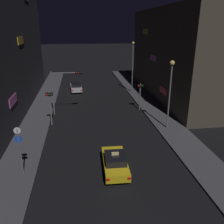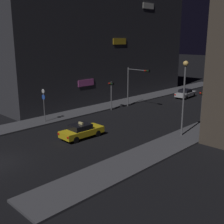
{
  "view_description": "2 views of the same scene",
  "coord_description": "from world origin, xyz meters",
  "px_view_note": "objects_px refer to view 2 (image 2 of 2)",
  "views": [
    {
      "loc": [
        -2.33,
        -7.37,
        10.83
      ],
      "look_at": [
        1.18,
        17.41,
        1.71
      ],
      "focal_mm": 38.04,
      "sensor_mm": 36.0,
      "label": 1
    },
    {
      "loc": [
        21.26,
        -8.6,
        9.6
      ],
      "look_at": [
        -0.6,
        13.7,
        1.57
      ],
      "focal_mm": 46.19,
      "sensor_mm": 36.0,
      "label": 2
    }
  ],
  "objects_px": {
    "traffic_light_overhead": "(135,79)",
    "traffic_light_right_kerb": "(202,100)",
    "traffic_light_left_kerb": "(111,90)",
    "taxi": "(81,131)",
    "street_lamp_near_block": "(184,85)",
    "far_car": "(186,93)",
    "sign_pole_left": "(44,102)"
  },
  "relations": [
    {
      "from": "far_car",
      "to": "street_lamp_near_block",
      "type": "height_order",
      "value": "street_lamp_near_block"
    },
    {
      "from": "traffic_light_left_kerb",
      "to": "sign_pole_left",
      "type": "bearing_deg",
      "value": -97.09
    },
    {
      "from": "far_car",
      "to": "traffic_light_right_kerb",
      "type": "height_order",
      "value": "traffic_light_right_kerb"
    },
    {
      "from": "traffic_light_left_kerb",
      "to": "sign_pole_left",
      "type": "xyz_separation_m",
      "value": [
        -1.22,
        -9.78,
        -0.34
      ]
    },
    {
      "from": "sign_pole_left",
      "to": "street_lamp_near_block",
      "type": "xyz_separation_m",
      "value": [
        14.0,
        6.79,
        2.74
      ]
    },
    {
      "from": "taxi",
      "to": "traffic_light_left_kerb",
      "type": "xyz_separation_m",
      "value": [
        -5.85,
        10.12,
        2.07
      ]
    },
    {
      "from": "traffic_light_overhead",
      "to": "sign_pole_left",
      "type": "xyz_separation_m",
      "value": [
        -2.59,
        -13.19,
        -1.56
      ]
    },
    {
      "from": "traffic_light_left_kerb",
      "to": "street_lamp_near_block",
      "type": "height_order",
      "value": "street_lamp_near_block"
    },
    {
      "from": "taxi",
      "to": "traffic_light_right_kerb",
      "type": "height_order",
      "value": "traffic_light_right_kerb"
    },
    {
      "from": "taxi",
      "to": "traffic_light_right_kerb",
      "type": "xyz_separation_m",
      "value": [
        5.52,
        13.85,
        1.86
      ]
    },
    {
      "from": "traffic_light_overhead",
      "to": "traffic_light_left_kerb",
      "type": "xyz_separation_m",
      "value": [
        -1.38,
        -3.41,
        -1.22
      ]
    },
    {
      "from": "taxi",
      "to": "far_car",
      "type": "height_order",
      "value": "taxi"
    },
    {
      "from": "far_car",
      "to": "traffic_light_right_kerb",
      "type": "xyz_separation_m",
      "value": [
        8.59,
        -11.02,
        1.87
      ]
    },
    {
      "from": "traffic_light_overhead",
      "to": "sign_pole_left",
      "type": "height_order",
      "value": "traffic_light_overhead"
    },
    {
      "from": "traffic_light_overhead",
      "to": "traffic_light_right_kerb",
      "type": "height_order",
      "value": "traffic_light_overhead"
    },
    {
      "from": "far_car",
      "to": "traffic_light_left_kerb",
      "type": "distance_m",
      "value": 15.16
    },
    {
      "from": "traffic_light_overhead",
      "to": "street_lamp_near_block",
      "type": "distance_m",
      "value": 13.14
    },
    {
      "from": "traffic_light_overhead",
      "to": "street_lamp_near_block",
      "type": "bearing_deg",
      "value": -29.28
    },
    {
      "from": "sign_pole_left",
      "to": "street_lamp_near_block",
      "type": "relative_size",
      "value": 0.52
    },
    {
      "from": "street_lamp_near_block",
      "to": "taxi",
      "type": "bearing_deg",
      "value": -134.19
    },
    {
      "from": "far_car",
      "to": "street_lamp_near_block",
      "type": "xyz_separation_m",
      "value": [
        10.01,
        -17.74,
        4.47
      ]
    },
    {
      "from": "traffic_light_left_kerb",
      "to": "taxi",
      "type": "bearing_deg",
      "value": -59.95
    },
    {
      "from": "traffic_light_left_kerb",
      "to": "sign_pole_left",
      "type": "distance_m",
      "value": 9.86
    },
    {
      "from": "traffic_light_left_kerb",
      "to": "street_lamp_near_block",
      "type": "distance_m",
      "value": 13.35
    },
    {
      "from": "traffic_light_left_kerb",
      "to": "sign_pole_left",
      "type": "relative_size",
      "value": 1.03
    },
    {
      "from": "taxi",
      "to": "traffic_light_right_kerb",
      "type": "distance_m",
      "value": 15.03
    },
    {
      "from": "street_lamp_near_block",
      "to": "traffic_light_right_kerb",
      "type": "bearing_deg",
      "value": 101.92
    },
    {
      "from": "far_car",
      "to": "street_lamp_near_block",
      "type": "distance_m",
      "value": 20.86
    },
    {
      "from": "traffic_light_right_kerb",
      "to": "street_lamp_near_block",
      "type": "bearing_deg",
      "value": -78.08
    },
    {
      "from": "taxi",
      "to": "sign_pole_left",
      "type": "bearing_deg",
      "value": 177.26
    },
    {
      "from": "street_lamp_near_block",
      "to": "traffic_light_overhead",
      "type": "bearing_deg",
      "value": 150.72
    },
    {
      "from": "sign_pole_left",
      "to": "traffic_light_right_kerb",
      "type": "bearing_deg",
      "value": 47.04
    }
  ]
}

